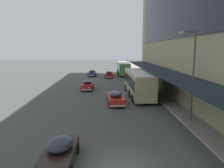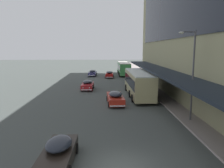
% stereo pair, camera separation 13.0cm
% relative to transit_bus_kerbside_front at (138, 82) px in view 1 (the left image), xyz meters
% --- Properties ---
extents(transit_bus_kerbside_front, '(2.90, 11.52, 3.40)m').
position_rel_transit_bus_kerbside_front_xyz_m(transit_bus_kerbside_front, '(0.00, 0.00, 0.00)').
color(transit_bus_kerbside_front, tan).
rests_on(transit_bus_kerbside_front, ground).
extents(transit_bus_kerbside_rear, '(2.79, 10.61, 3.14)m').
position_rel_transit_bus_kerbside_front_xyz_m(transit_bus_kerbside_rear, '(0.09, 24.68, -0.14)').
color(transit_bus_kerbside_rear, '#439C4E').
rests_on(transit_bus_kerbside_rear, ground).
extents(sedan_trailing_near, '(1.95, 4.31, 1.53)m').
position_rel_transit_bus_kerbside_front_xyz_m(sedan_trailing_near, '(-7.43, 5.02, -1.18)').
color(sedan_trailing_near, '#A91C22').
rests_on(sedan_trailing_near, ground).
extents(sedan_trailing_mid, '(2.09, 5.05, 1.54)m').
position_rel_transit_bus_kerbside_front_xyz_m(sedan_trailing_mid, '(-3.40, -4.30, -1.18)').
color(sedan_trailing_mid, '#B4281A').
rests_on(sedan_trailing_mid, ground).
extents(sedan_oncoming_rear, '(1.87, 4.50, 1.44)m').
position_rel_transit_bus_kerbside_front_xyz_m(sedan_oncoming_rear, '(-7.28, -17.90, -1.22)').
color(sedan_oncoming_rear, black).
rests_on(sedan_oncoming_rear, ground).
extents(sedan_second_near, '(1.97, 4.94, 1.45)m').
position_rel_transit_bus_kerbside_front_xyz_m(sedan_second_near, '(-7.62, 22.89, -1.21)').
color(sedan_second_near, navy).
rests_on(sedan_second_near, ground).
extents(sedan_lead_near, '(1.99, 4.94, 1.49)m').
position_rel_transit_bus_kerbside_front_xyz_m(sedan_lead_near, '(-3.58, 19.96, -1.20)').
color(sedan_lead_near, '#AD1614').
rests_on(sedan_lead_near, ground).
extents(street_lamp, '(1.50, 0.28, 7.89)m').
position_rel_transit_bus_kerbside_front_xyz_m(street_lamp, '(2.94, -10.86, 2.73)').
color(street_lamp, '#4C4C51').
rests_on(street_lamp, sidewalk_kerb).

